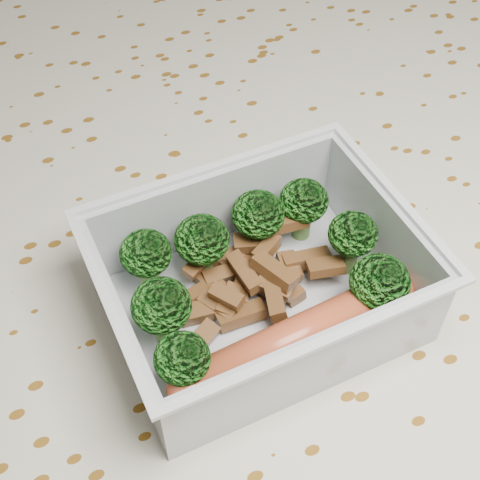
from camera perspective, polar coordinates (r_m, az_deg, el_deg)
name	(u,v)px	position (r m, az deg, el deg)	size (l,w,h in m)	color
dining_table	(245,330)	(0.55, 0.42, -7.65)	(1.40, 0.90, 0.75)	brown
tablecloth	(245,294)	(0.51, 0.46, -4.59)	(1.46, 0.96, 0.19)	beige
lunch_container	(260,289)	(0.44, 1.68, -4.18)	(0.20, 0.16, 0.07)	silver
broccoli_florets	(251,261)	(0.43, 0.98, -1.76)	(0.17, 0.12, 0.05)	#608C3F
meat_pile	(248,279)	(0.45, 0.68, -3.39)	(0.13, 0.08, 0.03)	brown
sausage	(297,338)	(0.42, 4.89, -8.32)	(0.17, 0.04, 0.03)	#B64929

